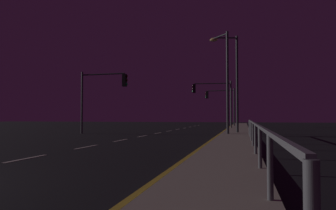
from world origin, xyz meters
TOP-DOWN VIEW (x-y plane):
  - ground_plane at (0.00, 17.50)m, footprint 112.00×112.00m
  - sidewalk_right at (6.16, 17.50)m, footprint 2.06×77.00m
  - lane_markings_center at (0.00, 21.00)m, footprint 0.14×50.00m
  - lane_edge_line at (4.88, 22.50)m, footprint 0.14×53.00m
  - traffic_light_near_right at (3.77, 39.00)m, footprint 3.88×0.60m
  - traffic_light_far_right at (-3.96, 19.17)m, footprint 3.94×0.41m
  - traffic_light_near_left at (3.50, 30.87)m, footprint 4.22×0.55m
  - street_lamp_corner at (5.90, 21.09)m, footprint 2.05×0.66m
  - street_lamp_across_street at (5.40, 18.92)m, footprint 1.43×1.53m
  - barrier_fence at (7.04, 8.21)m, footprint 0.09×20.51m

SIDE VIEW (x-z plane):
  - ground_plane at x=0.00m, z-range 0.00..0.00m
  - lane_edge_line at x=4.88m, z-range 0.00..0.01m
  - lane_markings_center at x=0.00m, z-range 0.00..0.01m
  - sidewalk_right at x=6.16m, z-range 0.00..0.14m
  - barrier_fence at x=7.04m, z-range 0.38..1.36m
  - traffic_light_far_right at x=-3.96m, z-range 1.01..5.87m
  - traffic_light_near_right at x=3.77m, z-range 1.15..6.01m
  - traffic_light_near_left at x=3.50m, z-range 1.19..6.19m
  - street_lamp_across_street at x=5.40m, z-range 0.87..7.99m
  - street_lamp_corner at x=5.90m, z-range 0.89..8.26m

